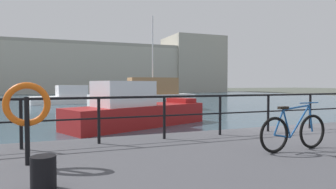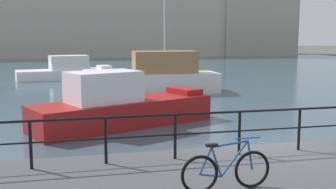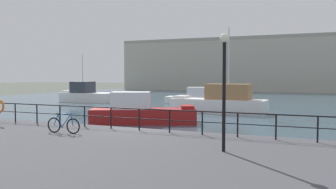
{
  "view_description": "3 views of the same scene",
  "coord_description": "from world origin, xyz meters",
  "px_view_note": "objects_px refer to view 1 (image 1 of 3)",
  "views": [
    {
      "loc": [
        -6.96,
        -7.56,
        2.09
      ],
      "look_at": [
        -1.78,
        5.72,
        1.57
      ],
      "focal_mm": 31.44,
      "sensor_mm": 36.0,
      "label": 1
    },
    {
      "loc": [
        -5.15,
        -9.87,
        3.58
      ],
      "look_at": [
        -1.01,
        7.49,
        1.04
      ],
      "focal_mm": 44.57,
      "sensor_mm": 36.0,
      "label": 2
    },
    {
      "loc": [
        8.64,
        -16.25,
        3.41
      ],
      "look_at": [
        -1.68,
        7.53,
        2.01
      ],
      "focal_mm": 38.95,
      "sensor_mm": 36.0,
      "label": 3
    }
  ],
  "objects_px": {
    "harbor_building": "(112,69)",
    "life_ring_stand": "(27,107)",
    "parked_bicycle": "(294,132)",
    "mooring_bollard": "(43,173)",
    "moored_red_daysailer": "(71,97)",
    "moored_small_launch": "(136,110)",
    "moored_green_narrowboat": "(144,97)"
  },
  "relations": [
    {
      "from": "harbor_building",
      "to": "life_ring_stand",
      "type": "height_order",
      "value": "harbor_building"
    },
    {
      "from": "parked_bicycle",
      "to": "life_ring_stand",
      "type": "distance_m",
      "value": 5.1
    },
    {
      "from": "mooring_bollard",
      "to": "life_ring_stand",
      "type": "height_order",
      "value": "life_ring_stand"
    },
    {
      "from": "moored_red_daysailer",
      "to": "parked_bicycle",
      "type": "relative_size",
      "value": 4.55
    },
    {
      "from": "harbor_building",
      "to": "life_ring_stand",
      "type": "distance_m",
      "value": 66.2
    },
    {
      "from": "harbor_building",
      "to": "parked_bicycle",
      "type": "relative_size",
      "value": 38.54
    },
    {
      "from": "moored_red_daysailer",
      "to": "moored_small_launch",
      "type": "height_order",
      "value": "moored_small_launch"
    },
    {
      "from": "moored_green_narrowboat",
      "to": "parked_bicycle",
      "type": "bearing_deg",
      "value": 83.95
    },
    {
      "from": "harbor_building",
      "to": "mooring_bollard",
      "type": "distance_m",
      "value": 67.57
    },
    {
      "from": "mooring_bollard",
      "to": "moored_red_daysailer",
      "type": "bearing_deg",
      "value": 86.38
    },
    {
      "from": "harbor_building",
      "to": "moored_green_narrowboat",
      "type": "xyz_separation_m",
      "value": [
        -6.21,
        -47.02,
        -4.69
      ]
    },
    {
      "from": "harbor_building",
      "to": "moored_red_daysailer",
      "type": "xyz_separation_m",
      "value": [
        -11.48,
        -37.27,
        -4.99
      ]
    },
    {
      "from": "harbor_building",
      "to": "moored_small_launch",
      "type": "bearing_deg",
      "value": -99.52
    },
    {
      "from": "mooring_bollard",
      "to": "life_ring_stand",
      "type": "relative_size",
      "value": 0.31
    },
    {
      "from": "moored_small_launch",
      "to": "life_ring_stand",
      "type": "xyz_separation_m",
      "value": [
        -4.16,
        -8.41,
        0.9
      ]
    },
    {
      "from": "moored_red_daysailer",
      "to": "moored_green_narrowboat",
      "type": "bearing_deg",
      "value": -71.55
    },
    {
      "from": "harbor_building",
      "to": "moored_red_daysailer",
      "type": "bearing_deg",
      "value": -107.12
    },
    {
      "from": "harbor_building",
      "to": "moored_small_launch",
      "type": "height_order",
      "value": "harbor_building"
    },
    {
      "from": "moored_green_narrowboat",
      "to": "life_ring_stand",
      "type": "relative_size",
      "value": 6.14
    },
    {
      "from": "moored_small_launch",
      "to": "mooring_bollard",
      "type": "height_order",
      "value": "moored_small_launch"
    },
    {
      "from": "parked_bicycle",
      "to": "life_ring_stand",
      "type": "height_order",
      "value": "life_ring_stand"
    },
    {
      "from": "life_ring_stand",
      "to": "mooring_bollard",
      "type": "bearing_deg",
      "value": -78.53
    },
    {
      "from": "moored_green_narrowboat",
      "to": "moored_red_daysailer",
      "type": "xyz_separation_m",
      "value": [
        -5.27,
        9.75,
        -0.3
      ]
    },
    {
      "from": "moored_red_daysailer",
      "to": "parked_bicycle",
      "type": "distance_m",
      "value": 28.4
    },
    {
      "from": "moored_small_launch",
      "to": "harbor_building",
      "type": "bearing_deg",
      "value": 57.11
    },
    {
      "from": "harbor_building",
      "to": "moored_red_daysailer",
      "type": "height_order",
      "value": "harbor_building"
    },
    {
      "from": "harbor_building",
      "to": "life_ring_stand",
      "type": "bearing_deg",
      "value": -101.87
    },
    {
      "from": "moored_small_launch",
      "to": "mooring_bollard",
      "type": "relative_size",
      "value": 17.28
    },
    {
      "from": "harbor_building",
      "to": "moored_red_daysailer",
      "type": "distance_m",
      "value": 39.32
    },
    {
      "from": "moored_red_daysailer",
      "to": "harbor_building",
      "type": "bearing_deg",
      "value": 62.93
    },
    {
      "from": "life_ring_stand",
      "to": "moored_small_launch",
      "type": "bearing_deg",
      "value": 63.72
    },
    {
      "from": "moored_small_launch",
      "to": "parked_bicycle",
      "type": "xyz_separation_m",
      "value": [
        0.84,
        -9.27,
        0.31
      ]
    }
  ]
}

